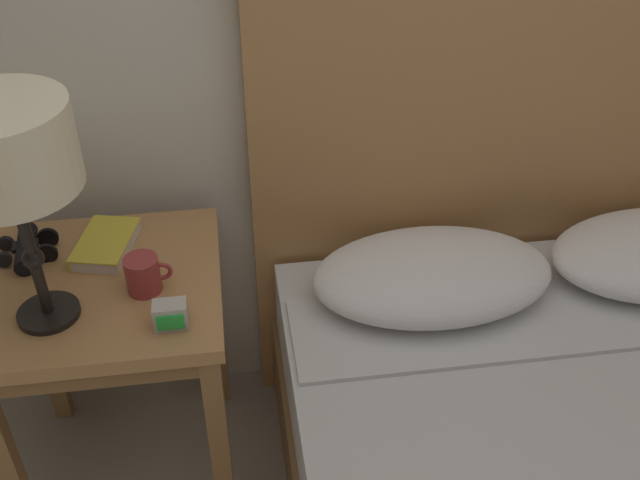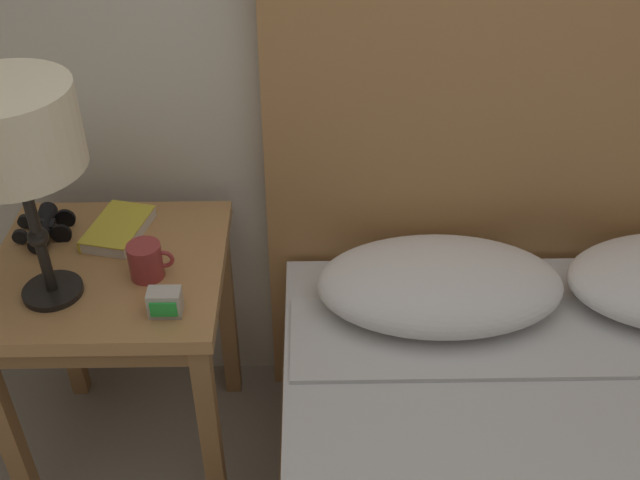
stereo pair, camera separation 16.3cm
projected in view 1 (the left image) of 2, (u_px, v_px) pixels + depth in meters
name	position (u px, v px, depth m)	size (l,w,h in m)	color
nightstand	(107.00, 313.00, 1.73)	(0.54, 0.52, 0.66)	#AD7A47
table_lamp	(3.00, 153.00, 1.35)	(0.27, 0.27, 0.49)	black
book_on_nightstand	(105.00, 244.00, 1.76)	(0.16, 0.21, 0.03)	silver
binoculars_pair	(27.00, 248.00, 1.74)	(0.14, 0.16, 0.05)	black
coffee_mug	(144.00, 274.00, 1.63)	(0.10, 0.08, 0.08)	#993333
alarm_clock	(171.00, 315.00, 1.54)	(0.07, 0.05, 0.06)	#B7B2A8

